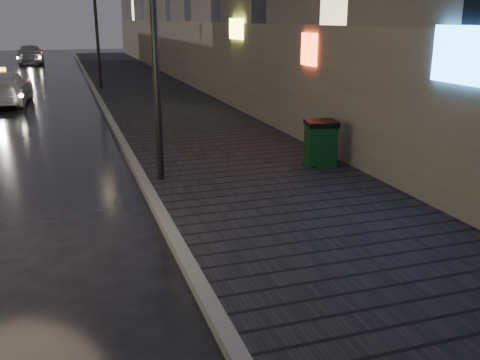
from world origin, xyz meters
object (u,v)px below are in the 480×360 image
object	(u,v)px
lamp_near	(153,11)
car_far	(30,54)
lamp_far	(96,15)
taxi_mid	(4,88)
trash_bin	(320,143)

from	to	relation	value
lamp_near	car_far	size ratio (longest dim) A/B	1.19
lamp_far	car_far	xyz separation A→B (m)	(-3.87, 18.09, -2.73)
car_far	taxi_mid	bearing A→B (deg)	84.79
trash_bin	taxi_mid	bearing A→B (deg)	132.53
taxi_mid	car_far	size ratio (longest dim) A/B	1.03
lamp_near	trash_bin	world-z (taller)	lamp_near
trash_bin	car_far	world-z (taller)	car_far
lamp_near	taxi_mid	distance (m)	13.89
car_far	lamp_far	bearing A→B (deg)	97.31
lamp_near	car_far	bearing A→B (deg)	96.47
trash_bin	car_far	bearing A→B (deg)	114.57
lamp_near	car_far	world-z (taller)	lamp_near
lamp_far	lamp_near	bearing A→B (deg)	-90.00
lamp_near	trash_bin	distance (m)	4.58
lamp_far	trash_bin	xyz separation A→B (m)	(3.62, -16.09, -2.82)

